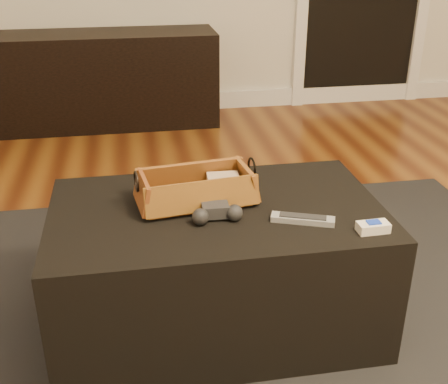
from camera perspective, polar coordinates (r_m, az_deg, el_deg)
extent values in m
cube|color=white|center=(4.09, -4.28, 9.13)|extent=(5.00, 0.04, 0.12)
cube|color=black|center=(3.80, -12.60, 11.06)|extent=(1.52, 0.45, 0.60)
cube|color=black|center=(1.88, -0.46, -13.91)|extent=(2.60, 2.00, 0.01)
cube|color=black|center=(1.80, -0.74, -7.58)|extent=(1.00, 0.60, 0.42)
cube|color=black|center=(1.70, -3.32, -0.64)|extent=(0.19, 0.08, 0.02)
cube|color=#C8AA8B|center=(1.76, -0.08, 0.89)|extent=(0.10, 0.07, 0.05)
cube|color=#9C5423|center=(1.72, -2.83, -0.86)|extent=(0.33, 0.19, 0.01)
cube|color=#965321|center=(1.77, -3.52, 1.72)|extent=(0.34, 0.07, 0.09)
cube|color=#905B20|center=(1.63, -2.17, -0.42)|extent=(0.34, 0.07, 0.09)
cube|color=#975522|center=(1.75, 2.39, 1.36)|extent=(0.05, 0.17, 0.09)
cube|color=brown|center=(1.67, -8.36, -0.01)|extent=(0.05, 0.17, 0.09)
torus|color=black|center=(1.74, 2.83, 2.51)|extent=(0.02, 0.07, 0.07)
torus|color=black|center=(1.66, -8.90, 1.06)|extent=(0.02, 0.07, 0.07)
cube|color=#262628|center=(1.62, -0.89, -1.84)|extent=(0.08, 0.06, 0.04)
sphere|color=black|center=(1.59, -2.41, -2.54)|extent=(0.05, 0.05, 0.05)
sphere|color=black|center=(1.61, 1.07, -2.13)|extent=(0.05, 0.05, 0.05)
cube|color=#9C9FA3|center=(1.62, 8.00, -2.76)|extent=(0.18, 0.10, 0.02)
cube|color=black|center=(1.62, 8.03, -2.44)|extent=(0.13, 0.07, 0.00)
cube|color=white|center=(1.61, 14.91, -3.48)|extent=(0.09, 0.05, 0.03)
cube|color=blue|center=(1.60, 14.97, -2.99)|extent=(0.04, 0.03, 0.01)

